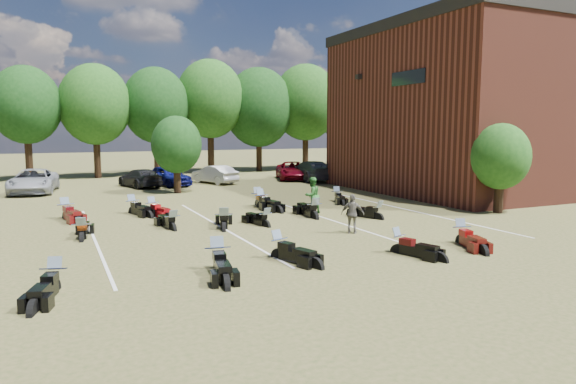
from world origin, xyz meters
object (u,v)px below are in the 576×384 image
motorcycle_3 (218,270)px  person_green (312,195)px  person_grey (353,214)px  car_4 (168,176)px  motorcycle_14 (66,219)px

motorcycle_3 → person_green: bearing=57.6°
person_grey → motorcycle_3: 7.05m
car_4 → person_green: person_green is taller
motorcycle_3 → motorcycle_14: motorcycle_14 is taller
motorcycle_14 → person_grey: bearing=-54.2°
car_4 → motorcycle_14: 13.86m
motorcycle_14 → person_green: bearing=-31.9°
car_4 → motorcycle_14: car_4 is taller
person_grey → motorcycle_14: size_ratio=0.63×
motorcycle_3 → car_4: bearing=91.6°
car_4 → motorcycle_3: 23.33m
motorcycle_3 → motorcycle_14: bearing=118.5°
person_green → person_grey: bearing=66.6°
person_green → motorcycle_3: bearing=33.2°
motorcycle_3 → person_grey: bearing=34.4°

